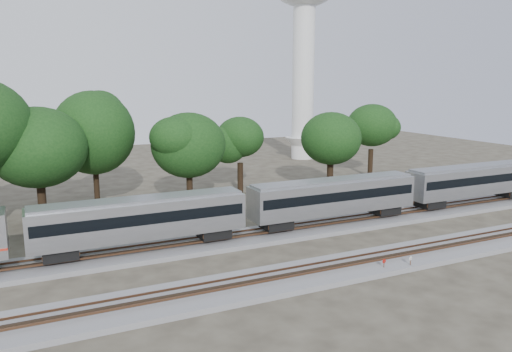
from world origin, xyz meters
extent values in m
plane|color=#383328|center=(0.00, 0.00, 0.00)|extent=(160.00, 160.00, 0.00)
cube|color=slate|center=(0.00, 6.00, 0.20)|extent=(160.00, 5.00, 0.40)
cube|color=brown|center=(0.00, 5.28, 0.66)|extent=(160.00, 0.08, 0.15)
cube|color=brown|center=(0.00, 6.72, 0.66)|extent=(160.00, 0.08, 0.15)
cube|color=slate|center=(0.00, -4.00, 0.20)|extent=(160.00, 5.00, 0.40)
cube|color=brown|center=(0.00, -4.72, 0.66)|extent=(160.00, 0.08, 0.15)
cube|color=brown|center=(0.00, -3.28, 0.66)|extent=(160.00, 0.08, 0.15)
cube|color=#BBBDC2|center=(-11.61, 6.00, 3.15)|extent=(17.53, 3.02, 3.02)
cube|color=black|center=(-11.61, 6.00, 3.45)|extent=(16.93, 3.07, 0.91)
cube|color=gray|center=(-11.61, 6.00, 4.71)|extent=(17.13, 2.42, 0.35)
cube|color=black|center=(-17.96, 6.00, 1.18)|extent=(2.62, 2.22, 0.91)
cube|color=black|center=(-5.26, 6.00, 1.18)|extent=(2.62, 2.22, 0.91)
cube|color=#BBBDC2|center=(7.33, 6.00, 3.15)|extent=(17.53, 3.02, 3.02)
cube|color=black|center=(7.33, 6.00, 3.45)|extent=(16.93, 3.07, 0.91)
cube|color=gray|center=(7.33, 6.00, 4.71)|extent=(17.13, 2.42, 0.35)
cube|color=black|center=(0.98, 6.00, 1.18)|extent=(2.62, 2.22, 0.91)
cube|color=black|center=(13.68, 6.00, 1.18)|extent=(2.62, 2.22, 0.91)
cube|color=#BBBDC2|center=(26.27, 6.00, 3.15)|extent=(17.53, 3.02, 3.02)
cube|color=black|center=(26.27, 6.00, 3.45)|extent=(16.93, 3.07, 0.91)
cube|color=gray|center=(26.27, 6.00, 4.71)|extent=(17.13, 2.42, 0.35)
cube|color=black|center=(19.92, 6.00, 1.18)|extent=(2.62, 2.22, 0.91)
cube|color=black|center=(32.61, 6.00, 1.18)|extent=(2.62, 2.22, 0.91)
cylinder|color=#512D19|center=(4.14, -5.62, 0.47)|extent=(0.06, 0.06, 0.94)
cylinder|color=#A30E0B|center=(4.14, -5.62, 0.89)|extent=(0.33, 0.07, 0.33)
cylinder|color=#512D19|center=(6.29, -6.09, 0.49)|extent=(0.07, 0.07, 0.98)
cylinder|color=silver|center=(6.29, -6.09, 0.92)|extent=(0.34, 0.14, 0.35)
cube|color=#512D19|center=(7.50, -5.12, 0.15)|extent=(0.56, 0.41, 0.30)
cylinder|color=silver|center=(27.38, 46.39, 13.94)|extent=(3.98, 3.98, 27.88)
cone|color=silver|center=(27.38, 46.39, 1.99)|extent=(6.37, 6.37, 3.98)
cylinder|color=black|center=(-18.64, 18.96, 2.13)|extent=(0.70, 0.70, 4.26)
ellipsoid|color=black|center=(-18.64, 18.96, 7.91)|extent=(8.04, 8.04, 6.83)
cylinder|color=black|center=(-12.80, 23.29, 2.34)|extent=(0.70, 0.70, 4.68)
ellipsoid|color=black|center=(-12.80, 23.29, 8.70)|extent=(8.83, 8.83, 7.51)
cylinder|color=black|center=(-3.22, 19.21, 1.95)|extent=(0.70, 0.70, 3.91)
ellipsoid|color=black|center=(-3.22, 19.21, 7.25)|extent=(7.37, 7.37, 6.26)
cylinder|color=black|center=(5.22, 24.29, 1.96)|extent=(0.70, 0.70, 3.92)
ellipsoid|color=black|center=(5.22, 24.29, 7.28)|extent=(7.39, 7.39, 6.28)
cylinder|color=black|center=(15.92, 19.65, 1.90)|extent=(0.70, 0.70, 3.80)
ellipsoid|color=black|center=(15.92, 19.65, 7.06)|extent=(7.16, 7.16, 6.09)
cylinder|color=black|center=(27.39, 26.03, 2.10)|extent=(0.70, 0.70, 4.21)
ellipsoid|color=black|center=(27.39, 26.03, 7.81)|extent=(7.93, 7.93, 6.74)
camera|label=1|loc=(-19.86, -33.90, 14.28)|focal=35.00mm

